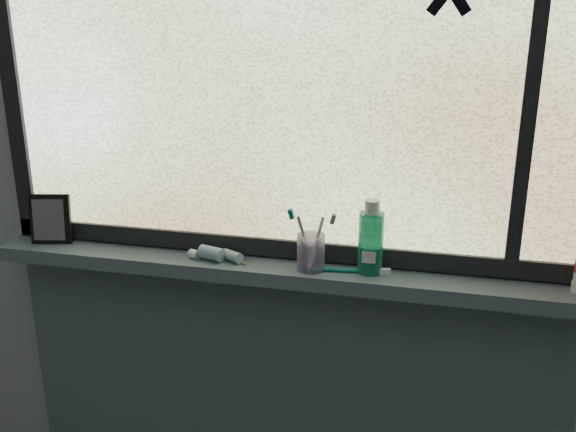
{
  "coord_description": "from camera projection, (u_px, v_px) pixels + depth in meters",
  "views": [
    {
      "loc": [
        0.4,
        -0.31,
        1.69
      ],
      "look_at": [
        0.07,
        1.05,
        1.22
      ],
      "focal_mm": 40.0,
      "sensor_mm": 36.0,
      "label": 1
    }
  ],
  "objects": [
    {
      "name": "window_pane",
      "position": [
        281.0,
        68.0,
        1.61
      ],
      "size": [
        1.5,
        0.01,
        1.0
      ],
      "primitive_type": "cube",
      "color": "silver",
      "rests_on": "wall_back"
    },
    {
      "name": "vanity_mirror",
      "position": [
        51.0,
        219.0,
        1.86
      ],
      "size": [
        0.13,
        0.08,
        0.14
      ],
      "primitive_type": "cube",
      "rotation": [
        0.0,
        0.0,
        0.22
      ],
      "color": "black",
      "rests_on": "windowsill"
    },
    {
      "name": "sill_apron",
      "position": [
        282.0,
        418.0,
        1.94
      ],
      "size": [
        1.62,
        0.02,
        0.98
      ],
      "primitive_type": "cube",
      "color": "#4C5A65",
      "rests_on": "floor"
    },
    {
      "name": "frame_bottom",
      "position": [
        281.0,
        247.0,
        1.76
      ],
      "size": [
        1.6,
        0.03,
        0.05
      ],
      "primitive_type": "cube",
      "color": "black",
      "rests_on": "windowsill"
    },
    {
      "name": "toothpaste_tube",
      "position": [
        219.0,
        254.0,
        1.74
      ],
      "size": [
        0.22,
        0.12,
        0.04
      ],
      "primitive_type": null,
      "rotation": [
        0.0,
        0.0,
        -0.37
      ],
      "color": "silver",
      "rests_on": "windowsill"
    },
    {
      "name": "windowsill",
      "position": [
        277.0,
        271.0,
        1.73
      ],
      "size": [
        1.62,
        0.14,
        0.04
      ],
      "primitive_type": "cube",
      "color": "#4C5A65",
      "rests_on": "wall_back"
    },
    {
      "name": "toothbrush_cup",
      "position": [
        311.0,
        252.0,
        1.67
      ],
      "size": [
        0.08,
        0.08,
        0.1
      ],
      "primitive_type": "cylinder",
      "rotation": [
        0.0,
        0.0,
        0.05
      ],
      "color": "#C3A9DF",
      "rests_on": "windowsill"
    },
    {
      "name": "frame_mullion",
      "position": [
        533.0,
        75.0,
        1.47
      ],
      "size": [
        0.03,
        0.03,
        1.0
      ],
      "primitive_type": "cube",
      "color": "black",
      "rests_on": "wall_back"
    },
    {
      "name": "mouthwash_bottle",
      "position": [
        371.0,
        237.0,
        1.64
      ],
      "size": [
        0.08,
        0.08,
        0.16
      ],
      "primitive_type": "cylinder",
      "rotation": [
        0.0,
        0.0,
        -0.3
      ],
      "color": "#1D9A6C",
      "rests_on": "windowsill"
    },
    {
      "name": "frame_left",
      "position": [
        10.0,
        62.0,
        1.78
      ],
      "size": [
        0.05,
        0.03,
        1.1
      ],
      "primitive_type": "cube",
      "color": "black",
      "rests_on": "wall_back"
    },
    {
      "name": "wall_back",
      "position": [
        283.0,
        174.0,
        1.72
      ],
      "size": [
        3.0,
        0.01,
        2.5
      ],
      "primitive_type": "cube",
      "color": "#9EA3A8",
      "rests_on": "ground"
    },
    {
      "name": "toothbrush_lying",
      "position": [
        343.0,
        269.0,
        1.67
      ],
      "size": [
        0.24,
        0.05,
        0.02
      ],
      "primitive_type": null,
      "rotation": [
        0.0,
        0.0,
        0.13
      ],
      "color": "#0C6971",
      "rests_on": "windowsill"
    }
  ]
}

